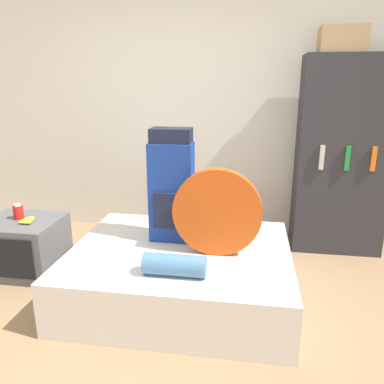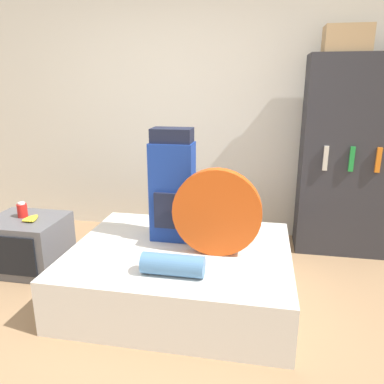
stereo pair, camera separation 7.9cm
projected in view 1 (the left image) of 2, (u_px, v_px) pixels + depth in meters
name	position (u px, v px, depth m)	size (l,w,h in m)	color
ground_plane	(134.00, 347.00, 2.36)	(16.00, 16.00, 0.00)	#997551
wall_back	(187.00, 113.00, 3.95)	(8.00, 0.05, 2.60)	silver
bed	(181.00, 272.00, 2.90)	(1.65, 1.36, 0.40)	silver
backpack	(172.00, 187.00, 2.91)	(0.33, 0.24, 0.88)	navy
tent_bag	(217.00, 212.00, 2.67)	(0.64, 0.09, 0.64)	#D14C14
sleeping_roll	(175.00, 265.00, 2.43)	(0.41, 0.14, 0.14)	teal
television	(24.00, 246.00, 3.28)	(0.63, 0.56, 0.47)	#5B5B60
canister	(18.00, 212.00, 3.24)	(0.08, 0.08, 0.13)	red
banana_bunch	(29.00, 220.00, 3.18)	(0.13, 0.17, 0.04)	yellow
bookshelf	(342.00, 157.00, 3.56)	(0.83, 0.42, 1.86)	#2D2D33
cardboard_box	(342.00, 39.00, 3.26)	(0.39, 0.26, 0.23)	tan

